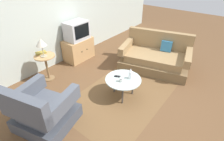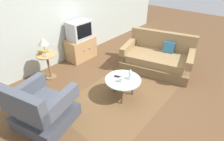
{
  "view_description": "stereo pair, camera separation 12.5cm",
  "coord_description": "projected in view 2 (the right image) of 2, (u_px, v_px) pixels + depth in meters",
  "views": [
    {
      "loc": [
        -2.51,
        -1.59,
        2.43
      ],
      "look_at": [
        -0.17,
        0.24,
        0.55
      ],
      "focal_mm": 28.3,
      "sensor_mm": 36.0,
      "label": 1
    },
    {
      "loc": [
        -2.43,
        -1.69,
        2.43
      ],
      "look_at": [
        -0.17,
        0.24,
        0.55
      ],
      "focal_mm": 28.3,
      "sensor_mm": 36.0,
      "label": 2
    }
  ],
  "objects": [
    {
      "name": "table_lamp",
      "position": [
        43.0,
        42.0,
        3.76
      ],
      "size": [
        0.22,
        0.22,
        0.41
      ],
      "color": "#9E937A",
      "rests_on": "side_table"
    },
    {
      "name": "side_table",
      "position": [
        48.0,
        61.0,
        4.06
      ],
      "size": [
        0.45,
        0.45,
        0.62
      ],
      "color": "tan",
      "rests_on": "ground"
    },
    {
      "name": "area_rug",
      "position": [
        122.0,
        96.0,
        3.7
      ],
      "size": [
        2.41,
        1.57,
        0.0
      ],
      "primitive_type": "cube",
      "color": "brown",
      "rests_on": "ground"
    },
    {
      "name": "tv_remote_dark",
      "position": [
        118.0,
        77.0,
        3.54
      ],
      "size": [
        0.1,
        0.16,
        0.02
      ],
      "rotation": [
        0.0,
        0.0,
        5.12
      ],
      "color": "black",
      "rests_on": "coffee_table"
    },
    {
      "name": "ground_plane",
      "position": [
        126.0,
        93.0,
        3.79
      ],
      "size": [
        16.0,
        16.0,
        0.0
      ],
      "primitive_type": "plane",
      "color": "brown"
    },
    {
      "name": "book",
      "position": [
        43.0,
        51.0,
        4.05
      ],
      "size": [
        0.26,
        0.21,
        0.03
      ],
      "rotation": [
        0.0,
        0.0,
        -0.37
      ],
      "color": "olive",
      "rests_on": "side_table"
    },
    {
      "name": "coffee_table",
      "position": [
        123.0,
        81.0,
        3.5
      ],
      "size": [
        0.71,
        0.71,
        0.43
      ],
      "color": "#B2C6C1",
      "rests_on": "ground"
    },
    {
      "name": "mug",
      "position": [
        121.0,
        80.0,
        3.38
      ],
      "size": [
        0.12,
        0.07,
        0.1
      ],
      "color": "white",
      "rests_on": "coffee_table"
    },
    {
      "name": "vase",
      "position": [
        130.0,
        74.0,
        3.43
      ],
      "size": [
        0.08,
        0.08,
        0.23
      ],
      "color": "white",
      "rests_on": "coffee_table"
    },
    {
      "name": "back_wall",
      "position": [
        54.0,
        12.0,
        4.31
      ],
      "size": [
        9.0,
        0.12,
        2.7
      ],
      "primitive_type": "cube",
      "color": "#B2BCB2",
      "rests_on": "ground"
    },
    {
      "name": "couch",
      "position": [
        157.0,
        59.0,
        4.51
      ],
      "size": [
        1.36,
        1.85,
        0.88
      ],
      "rotation": [
        0.0,
        0.0,
        1.83
      ],
      "color": "brown",
      "rests_on": "ground"
    },
    {
      "name": "television",
      "position": [
        79.0,
        30.0,
        4.69
      ],
      "size": [
        0.6,
        0.43,
        0.49
      ],
      "color": "#B7B7BC",
      "rests_on": "tv_stand"
    },
    {
      "name": "armchair",
      "position": [
        42.0,
        110.0,
        2.93
      ],
      "size": [
        1.03,
        1.06,
        0.88
      ],
      "rotation": [
        0.0,
        0.0,
        -1.32
      ],
      "color": "#3E424B",
      "rests_on": "ground"
    },
    {
      "name": "tv_stand",
      "position": [
        81.0,
        48.0,
        4.98
      ],
      "size": [
        0.8,
        0.49,
        0.59
      ],
      "color": "tan",
      "rests_on": "ground"
    }
  ]
}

